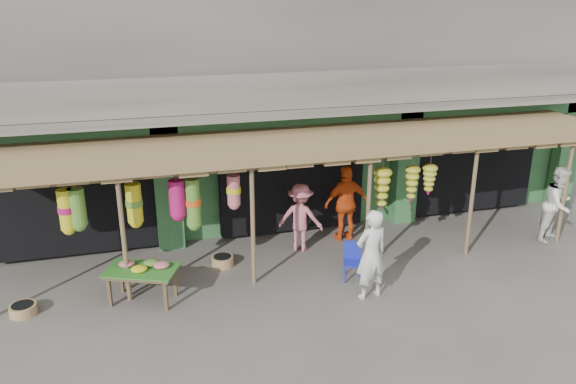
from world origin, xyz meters
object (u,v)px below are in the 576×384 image
object	(u,v)px
person_vendor	(346,203)
person_shopper	(300,217)
person_right	(559,204)
person_front	(371,255)
flower_table	(143,270)
blue_chair	(353,259)

from	to	relation	value
person_vendor	person_shopper	distance (m)	1.26
person_right	person_vendor	size ratio (longest dim) A/B	1.00
person_right	person_vendor	bearing A→B (deg)	139.63
person_front	person_shopper	size ratio (longest dim) A/B	1.14
flower_table	person_right	bearing A→B (deg)	24.65
person_front	person_vendor	world-z (taller)	person_vendor
person_vendor	flower_table	bearing A→B (deg)	17.08
person_front	person_vendor	distance (m)	2.79
blue_chair	person_shopper	world-z (taller)	person_shopper
blue_chair	flower_table	bearing A→B (deg)	-164.96
person_right	person_shopper	distance (m)	6.21
person_right	person_vendor	xyz separation A→B (m)	(-4.87, 1.43, 0.00)
flower_table	person_right	xyz separation A→B (m)	(9.71, 0.24, 0.28)
blue_chair	person_right	distance (m)	5.50
person_right	flower_table	bearing A→B (deg)	157.44
person_right	person_shopper	bearing A→B (deg)	145.07
person_vendor	person_shopper	bearing A→B (deg)	9.65
flower_table	person_right	distance (m)	9.72
person_shopper	person_right	bearing A→B (deg)	-161.68
person_vendor	person_shopper	size ratio (longest dim) A/B	1.16
flower_table	blue_chair	bearing A→B (deg)	20.11
person_right	person_front	bearing A→B (deg)	169.48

